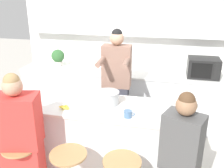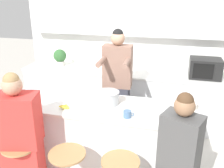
{
  "view_description": "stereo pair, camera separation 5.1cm",
  "coord_description": "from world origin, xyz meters",
  "px_view_note": "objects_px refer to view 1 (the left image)",
  "views": [
    {
      "loc": [
        0.61,
        -2.53,
        2.18
      ],
      "look_at": [
        0.0,
        0.07,
        1.17
      ],
      "focal_mm": 40.0,
      "sensor_mm": 36.0,
      "label": 1
    },
    {
      "loc": [
        0.66,
        -2.52,
        2.18
      ],
      "look_at": [
        0.0,
        0.07,
        1.17
      ],
      "focal_mm": 40.0,
      "sensor_mm": 36.0,
      "label": 2
    }
  ],
  "objects_px": {
    "cooking_pot": "(108,98)",
    "banana_bunch": "(65,107)",
    "coffee_cup_far": "(128,114)",
    "potted_plant": "(58,57)",
    "kitchen_island": "(111,140)",
    "microwave": "(203,68)",
    "person_wrapped_blanket": "(21,144)",
    "coffee_cup_near": "(165,112)",
    "fruit_bowl": "(189,104)",
    "person_cooking": "(116,89)"
  },
  "relations": [
    {
      "from": "person_wrapped_blanket",
      "to": "cooking_pot",
      "type": "relative_size",
      "value": 4.21
    },
    {
      "from": "person_wrapped_blanket",
      "to": "cooking_pot",
      "type": "xyz_separation_m",
      "value": [
        0.75,
        0.69,
        0.3
      ]
    },
    {
      "from": "kitchen_island",
      "to": "cooking_pot",
      "type": "xyz_separation_m",
      "value": [
        -0.04,
        0.06,
        0.53
      ]
    },
    {
      "from": "potted_plant",
      "to": "coffee_cup_far",
      "type": "bearing_deg",
      "value": -46.99
    },
    {
      "from": "fruit_bowl",
      "to": "coffee_cup_near",
      "type": "xyz_separation_m",
      "value": [
        -0.26,
        -0.29,
        0.01
      ]
    },
    {
      "from": "kitchen_island",
      "to": "potted_plant",
      "type": "bearing_deg",
      "value": 132.14
    },
    {
      "from": "cooking_pot",
      "to": "potted_plant",
      "type": "relative_size",
      "value": 1.18
    },
    {
      "from": "person_wrapped_blanket",
      "to": "banana_bunch",
      "type": "distance_m",
      "value": 0.59
    },
    {
      "from": "banana_bunch",
      "to": "potted_plant",
      "type": "bearing_deg",
      "value": 116.7
    },
    {
      "from": "kitchen_island",
      "to": "fruit_bowl",
      "type": "height_order",
      "value": "fruit_bowl"
    },
    {
      "from": "kitchen_island",
      "to": "person_cooking",
      "type": "xyz_separation_m",
      "value": [
        -0.08,
        0.7,
        0.38
      ]
    },
    {
      "from": "coffee_cup_far",
      "to": "kitchen_island",
      "type": "bearing_deg",
      "value": 138.34
    },
    {
      "from": "microwave",
      "to": "coffee_cup_far",
      "type": "bearing_deg",
      "value": -119.27
    },
    {
      "from": "fruit_bowl",
      "to": "microwave",
      "type": "height_order",
      "value": "microwave"
    },
    {
      "from": "kitchen_island",
      "to": "person_cooking",
      "type": "bearing_deg",
      "value": 96.73
    },
    {
      "from": "fruit_bowl",
      "to": "coffee_cup_far",
      "type": "bearing_deg",
      "value": -147.5
    },
    {
      "from": "potted_plant",
      "to": "microwave",
      "type": "bearing_deg",
      "value": -1.2
    },
    {
      "from": "kitchen_island",
      "to": "potted_plant",
      "type": "relative_size",
      "value": 6.7
    },
    {
      "from": "person_cooking",
      "to": "coffee_cup_far",
      "type": "height_order",
      "value": "person_cooking"
    },
    {
      "from": "person_wrapped_blanket",
      "to": "coffee_cup_near",
      "type": "xyz_separation_m",
      "value": [
        1.41,
        0.53,
        0.27
      ]
    },
    {
      "from": "kitchen_island",
      "to": "potted_plant",
      "type": "distance_m",
      "value": 2.04
    },
    {
      "from": "fruit_bowl",
      "to": "potted_plant",
      "type": "distance_m",
      "value": 2.52
    },
    {
      "from": "microwave",
      "to": "potted_plant",
      "type": "height_order",
      "value": "microwave"
    },
    {
      "from": "banana_bunch",
      "to": "microwave",
      "type": "height_order",
      "value": "microwave"
    },
    {
      "from": "fruit_bowl",
      "to": "potted_plant",
      "type": "bearing_deg",
      "value": 150.09
    },
    {
      "from": "cooking_pot",
      "to": "coffee_cup_near",
      "type": "height_order",
      "value": "cooking_pot"
    },
    {
      "from": "person_cooking",
      "to": "coffee_cup_far",
      "type": "xyz_separation_m",
      "value": [
        0.32,
        -0.92,
        0.11
      ]
    },
    {
      "from": "cooking_pot",
      "to": "potted_plant",
      "type": "height_order",
      "value": "potted_plant"
    },
    {
      "from": "person_wrapped_blanket",
      "to": "fruit_bowl",
      "type": "distance_m",
      "value": 1.88
    },
    {
      "from": "coffee_cup_far",
      "to": "banana_bunch",
      "type": "xyz_separation_m",
      "value": [
        -0.73,
        0.03,
        -0.02
      ]
    },
    {
      "from": "fruit_bowl",
      "to": "coffee_cup_near",
      "type": "relative_size",
      "value": 1.68
    },
    {
      "from": "fruit_bowl",
      "to": "potted_plant",
      "type": "relative_size",
      "value": 0.67
    },
    {
      "from": "person_wrapped_blanket",
      "to": "cooking_pot",
      "type": "bearing_deg",
      "value": 28.8
    },
    {
      "from": "coffee_cup_far",
      "to": "potted_plant",
      "type": "relative_size",
      "value": 0.4
    },
    {
      "from": "cooking_pot",
      "to": "banana_bunch",
      "type": "bearing_deg",
      "value": -151.22
    },
    {
      "from": "kitchen_island",
      "to": "microwave",
      "type": "distance_m",
      "value": 1.9
    },
    {
      "from": "person_wrapped_blanket",
      "to": "fruit_bowl",
      "type": "relative_size",
      "value": 7.45
    },
    {
      "from": "cooking_pot",
      "to": "potted_plant",
      "type": "bearing_deg",
      "value": 132.45
    },
    {
      "from": "kitchen_island",
      "to": "person_wrapped_blanket",
      "type": "xyz_separation_m",
      "value": [
        -0.8,
        -0.62,
        0.23
      ]
    },
    {
      "from": "person_wrapped_blanket",
      "to": "coffee_cup_near",
      "type": "distance_m",
      "value": 1.53
    },
    {
      "from": "coffee_cup_far",
      "to": "potted_plant",
      "type": "bearing_deg",
      "value": 133.01
    },
    {
      "from": "banana_bunch",
      "to": "person_wrapped_blanket",
      "type": "bearing_deg",
      "value": -124.68
    },
    {
      "from": "coffee_cup_near",
      "to": "coffee_cup_far",
      "type": "relative_size",
      "value": 1.0
    },
    {
      "from": "coffee_cup_near",
      "to": "potted_plant",
      "type": "bearing_deg",
      "value": 141.32
    },
    {
      "from": "person_cooking",
      "to": "coffee_cup_near",
      "type": "bearing_deg",
      "value": -51.3
    },
    {
      "from": "person_cooking",
      "to": "banana_bunch",
      "type": "xyz_separation_m",
      "value": [
        -0.41,
        -0.89,
        0.09
      ]
    },
    {
      "from": "person_wrapped_blanket",
      "to": "fruit_bowl",
      "type": "height_order",
      "value": "person_wrapped_blanket"
    },
    {
      "from": "fruit_bowl",
      "to": "coffee_cup_far",
      "type": "xyz_separation_m",
      "value": [
        -0.63,
        -0.4,
        0.0
      ]
    },
    {
      "from": "banana_bunch",
      "to": "fruit_bowl",
      "type": "bearing_deg",
      "value": 15.27
    },
    {
      "from": "cooking_pot",
      "to": "banana_bunch",
      "type": "xyz_separation_m",
      "value": [
        -0.45,
        -0.24,
        -0.06
      ]
    }
  ]
}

